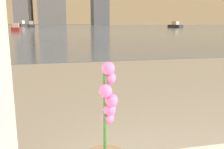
{
  "coord_description": "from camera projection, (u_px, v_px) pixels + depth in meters",
  "views": [
    {
      "loc": [
        -0.6,
        0.18,
        1.09
      ],
      "look_at": [
        -0.06,
        2.59,
        0.57
      ],
      "focal_mm": 40.0,
      "sensor_mm": 36.0,
      "label": 1
    }
  ],
  "objects": [
    {
      "name": "harbor_water",
      "position": [
        58.0,
        27.0,
        59.4
      ],
      "size": [
        180.0,
        110.0,
        0.01
      ],
      "color": "slate",
      "rests_on": "ground_plane"
    },
    {
      "name": "harbor_boat_1",
      "position": [
        22.0,
        24.0,
        63.33
      ],
      "size": [
        2.52,
        4.28,
        1.52
      ],
      "color": "#2D2D33",
      "rests_on": "harbor_water"
    },
    {
      "name": "harbor_boat_4",
      "position": [
        175.0,
        25.0,
        50.74
      ],
      "size": [
        2.05,
        3.55,
        1.26
      ],
      "color": "#2D2D33",
      "rests_on": "harbor_water"
    },
    {
      "name": "harbor_boat_2",
      "position": [
        16.0,
        28.0,
        30.79
      ],
      "size": [
        1.03,
        2.71,
        1.0
      ],
      "color": "maroon",
      "rests_on": "harbor_water"
    },
    {
      "name": "potted_orchid",
      "position": [
        106.0,
        148.0,
        0.86
      ],
      "size": [
        0.14,
        0.14,
        0.4
      ],
      "color": "#8C6B4C",
      "rests_on": "bathtub"
    },
    {
      "name": "harbor_boat_3",
      "position": [
        31.0,
        25.0,
        55.16
      ],
      "size": [
        1.85,
        3.76,
        1.35
      ],
      "color": "#2D2D33",
      "rests_on": "harbor_water"
    }
  ]
}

